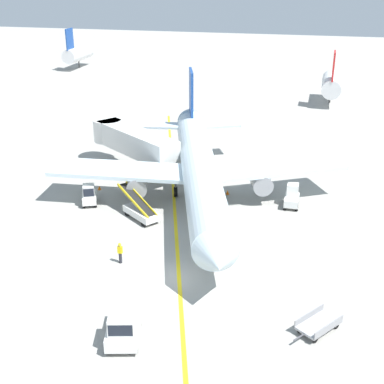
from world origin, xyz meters
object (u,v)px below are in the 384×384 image
object	(u,v)px
airliner	(199,168)
belt_loader_forward_hold	(140,210)
baggage_tug_near_wing	(292,197)
jet_bridge	(129,140)
pushback_tug	(123,327)
safety_cone_nose_left	(227,192)
baggage_tug_by_cargo_door	(89,195)
baggage_cart_loaded	(318,324)
ground_crew_marshaller	(120,252)
safety_cone_nose_right	(99,188)

from	to	relation	value
airliner	belt_loader_forward_hold	world-z (taller)	airliner
belt_loader_forward_hold	baggage_tug_near_wing	bearing A→B (deg)	24.63
jet_bridge	baggage_tug_near_wing	bearing A→B (deg)	-16.36
pushback_tug	safety_cone_nose_left	xyz separation A→B (m)	(2.18, 23.36, -0.77)
baggage_tug_by_cargo_door	baggage_tug_near_wing	bearing A→B (deg)	12.78
baggage_cart_loaded	ground_crew_marshaller	world-z (taller)	ground_crew_marshaller
safety_cone_nose_left	safety_cone_nose_right	size ratio (longest dim) A/B	1.00
baggage_tug_by_cargo_door	belt_loader_forward_hold	world-z (taller)	belt_loader_forward_hold
baggage_tug_by_cargo_door	baggage_cart_loaded	distance (m)	25.74
safety_cone_nose_right	jet_bridge	bearing A→B (deg)	78.85
jet_bridge	ground_crew_marshaller	bearing A→B (deg)	-72.30
baggage_cart_loaded	belt_loader_forward_hold	bearing A→B (deg)	141.86
jet_bridge	belt_loader_forward_hold	bearing A→B (deg)	-65.92
jet_bridge	ground_crew_marshaller	distance (m)	20.01
baggage_tug_near_wing	baggage_tug_by_cargo_door	size ratio (longest dim) A/B	0.89
safety_cone_nose_right	pushback_tug	bearing A→B (deg)	-63.63
airliner	baggage_tug_near_wing	world-z (taller)	airliner
airliner	safety_cone_nose_left	size ratio (longest dim) A/B	78.62
jet_bridge	safety_cone_nose_right	distance (m)	6.91
safety_cone_nose_left	pushback_tug	bearing A→B (deg)	-95.32
baggage_tug_by_cargo_door	ground_crew_marshaller	size ratio (longest dim) A/B	1.60
baggage_tug_near_wing	safety_cone_nose_left	distance (m)	6.51
pushback_tug	belt_loader_forward_hold	bearing A→B (deg)	105.38
baggage_cart_loaded	safety_cone_nose_left	bearing A→B (deg)	115.15
safety_cone_nose_left	baggage_cart_loaded	bearing A→B (deg)	-64.85
pushback_tug	baggage_tug_near_wing	xyz separation A→B (m)	(8.52, 22.10, -0.07)
pushback_tug	ground_crew_marshaller	world-z (taller)	pushback_tug
jet_bridge	baggage_tug_near_wing	size ratio (longest dim) A/B	4.90
jet_bridge	baggage_tug_by_cargo_door	size ratio (longest dim) A/B	4.34
safety_cone_nose_left	baggage_tug_near_wing	bearing A→B (deg)	-11.21
baggage_tug_near_wing	belt_loader_forward_hold	world-z (taller)	belt_loader_forward_hold
jet_bridge	safety_cone_nose_left	distance (m)	12.75
baggage_cart_loaded	safety_cone_nose_right	bearing A→B (deg)	141.18
belt_loader_forward_hold	baggage_cart_loaded	distance (m)	20.14
jet_bridge	baggage_tug_by_cargo_door	xyz separation A→B (m)	(-0.64, -9.50, -2.62)
baggage_tug_near_wing	ground_crew_marshaller	bearing A→B (deg)	-131.26
airliner	baggage_tug_by_cargo_door	size ratio (longest dim) A/B	12.74
airliner	baggage_tug_by_cargo_door	distance (m)	10.69
ground_crew_marshaller	safety_cone_nose_left	size ratio (longest dim) A/B	3.86
belt_loader_forward_hold	baggage_tug_by_cargo_door	bearing A→B (deg)	163.07
airliner	safety_cone_nose_left	distance (m)	4.64
airliner	ground_crew_marshaller	world-z (taller)	airliner
safety_cone_nose_left	ground_crew_marshaller	bearing A→B (deg)	-110.63
ground_crew_marshaller	safety_cone_nose_left	world-z (taller)	ground_crew_marshaller
belt_loader_forward_hold	ground_crew_marshaller	size ratio (longest dim) A/B	2.78
baggage_tug_by_cargo_door	ground_crew_marshaller	distance (m)	11.53
baggage_tug_by_cargo_door	safety_cone_nose_right	bearing A→B (deg)	98.47
baggage_tug_near_wing	safety_cone_nose_right	world-z (taller)	baggage_tug_near_wing
pushback_tug	baggage_tug_by_cargo_door	xyz separation A→B (m)	(-10.10, 17.88, -0.07)
baggage_tug_by_cargo_door	belt_loader_forward_hold	xyz separation A→B (m)	(5.65, -1.72, -0.15)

